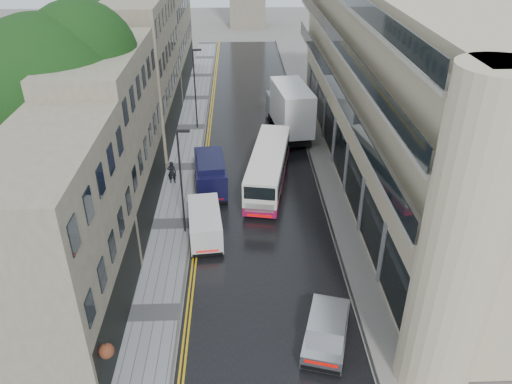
{
  "coord_description": "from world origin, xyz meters",
  "views": [
    {
      "loc": [
        -1.37,
        -8.51,
        18.4
      ],
      "look_at": [
        -0.37,
        18.0,
        3.1
      ],
      "focal_mm": 35.0,
      "sensor_mm": 36.0,
      "label": 1
    }
  ],
  "objects_px": {
    "silver_hatchback": "(304,348)",
    "navy_van": "(198,185)",
    "white_van": "(192,240)",
    "lamp_post_near": "(181,184)",
    "white_lorry": "(281,118)",
    "tree_far": "(108,73)",
    "lamp_post_far": "(195,90)",
    "tree_near": "(54,124)",
    "pedestrian": "(172,172)",
    "cream_bus": "(249,186)"
  },
  "relations": [
    {
      "from": "cream_bus",
      "to": "white_van",
      "type": "relative_size",
      "value": 2.27
    },
    {
      "from": "cream_bus",
      "to": "lamp_post_far",
      "type": "relative_size",
      "value": 1.39
    },
    {
      "from": "silver_hatchback",
      "to": "pedestrian",
      "type": "bearing_deg",
      "value": 130.5
    },
    {
      "from": "tree_near",
      "to": "lamp_post_far",
      "type": "height_order",
      "value": "tree_near"
    },
    {
      "from": "white_lorry",
      "to": "pedestrian",
      "type": "xyz_separation_m",
      "value": [
        -8.74,
        -7.18,
        -1.36
      ]
    },
    {
      "from": "silver_hatchback",
      "to": "lamp_post_near",
      "type": "relative_size",
      "value": 0.61
    },
    {
      "from": "silver_hatchback",
      "to": "navy_van",
      "type": "bearing_deg",
      "value": 127.57
    },
    {
      "from": "navy_van",
      "to": "tree_near",
      "type": "bearing_deg",
      "value": -171.8
    },
    {
      "from": "lamp_post_near",
      "to": "lamp_post_far",
      "type": "xyz_separation_m",
      "value": [
        -0.34,
        17.37,
        0.15
      ]
    },
    {
      "from": "navy_van",
      "to": "lamp_post_near",
      "type": "bearing_deg",
      "value": -105.38
    },
    {
      "from": "tree_far",
      "to": "white_lorry",
      "type": "bearing_deg",
      "value": -3.88
    },
    {
      "from": "tree_near",
      "to": "lamp_post_near",
      "type": "distance_m",
      "value": 8.44
    },
    {
      "from": "white_lorry",
      "to": "silver_hatchback",
      "type": "distance_m",
      "value": 24.54
    },
    {
      "from": "cream_bus",
      "to": "lamp_post_near",
      "type": "relative_size",
      "value": 1.45
    },
    {
      "from": "tree_near",
      "to": "pedestrian",
      "type": "relative_size",
      "value": 7.8
    },
    {
      "from": "white_van",
      "to": "navy_van",
      "type": "bearing_deg",
      "value": 83.88
    },
    {
      "from": "tree_near",
      "to": "white_lorry",
      "type": "xyz_separation_m",
      "value": [
        14.8,
        12.02,
        -4.57
      ]
    },
    {
      "from": "tree_near",
      "to": "white_van",
      "type": "bearing_deg",
      "value": -26.03
    },
    {
      "from": "navy_van",
      "to": "white_van",
      "type": "bearing_deg",
      "value": -95.86
    },
    {
      "from": "lamp_post_near",
      "to": "pedestrian",
      "type": "bearing_deg",
      "value": 105.37
    },
    {
      "from": "tree_far",
      "to": "pedestrian",
      "type": "xyz_separation_m",
      "value": [
        5.76,
        -8.17,
        -5.22
      ]
    },
    {
      "from": "cream_bus",
      "to": "navy_van",
      "type": "distance_m",
      "value": 3.55
    },
    {
      "from": "tree_near",
      "to": "tree_far",
      "type": "distance_m",
      "value": 13.02
    },
    {
      "from": "silver_hatchback",
      "to": "lamp_post_far",
      "type": "distance_m",
      "value": 29.04
    },
    {
      "from": "tree_far",
      "to": "pedestrian",
      "type": "relative_size",
      "value": 7.0
    },
    {
      "from": "tree_far",
      "to": "white_lorry",
      "type": "height_order",
      "value": "tree_far"
    },
    {
      "from": "silver_hatchback",
      "to": "lamp_post_near",
      "type": "height_order",
      "value": "lamp_post_near"
    },
    {
      "from": "silver_hatchback",
      "to": "white_van",
      "type": "height_order",
      "value": "white_van"
    },
    {
      "from": "white_van",
      "to": "lamp_post_far",
      "type": "relative_size",
      "value": 0.61
    },
    {
      "from": "tree_near",
      "to": "lamp_post_near",
      "type": "height_order",
      "value": "tree_near"
    },
    {
      "from": "tree_near",
      "to": "pedestrian",
      "type": "height_order",
      "value": "tree_near"
    },
    {
      "from": "tree_far",
      "to": "lamp_post_far",
      "type": "relative_size",
      "value": 1.7
    },
    {
      "from": "lamp_post_far",
      "to": "white_van",
      "type": "bearing_deg",
      "value": -94.71
    },
    {
      "from": "tree_near",
      "to": "tree_far",
      "type": "xyz_separation_m",
      "value": [
        0.3,
        13.0,
        -0.72
      ]
    },
    {
      "from": "cream_bus",
      "to": "silver_hatchback",
      "type": "bearing_deg",
      "value": -71.27
    },
    {
      "from": "white_lorry",
      "to": "lamp_post_near",
      "type": "height_order",
      "value": "lamp_post_near"
    },
    {
      "from": "white_lorry",
      "to": "silver_hatchback",
      "type": "xyz_separation_m",
      "value": [
        -0.88,
        -24.47,
        -1.55
      ]
    },
    {
      "from": "white_lorry",
      "to": "white_van",
      "type": "xyz_separation_m",
      "value": [
        -6.6,
        -16.02,
        -1.34
      ]
    },
    {
      "from": "navy_van",
      "to": "lamp_post_near",
      "type": "relative_size",
      "value": 0.76
    },
    {
      "from": "white_lorry",
      "to": "lamp_post_far",
      "type": "height_order",
      "value": "lamp_post_far"
    },
    {
      "from": "white_van",
      "to": "lamp_post_near",
      "type": "xyz_separation_m",
      "value": [
        -0.63,
        2.28,
        2.6
      ]
    },
    {
      "from": "silver_hatchback",
      "to": "lamp_post_near",
      "type": "bearing_deg",
      "value": 136.69
    },
    {
      "from": "lamp_post_far",
      "to": "silver_hatchback",
      "type": "bearing_deg",
      "value": -84.14
    },
    {
      "from": "navy_van",
      "to": "pedestrian",
      "type": "xyz_separation_m",
      "value": [
        -2.14,
        2.78,
        -0.37
      ]
    },
    {
      "from": "tree_far",
      "to": "silver_hatchback",
      "type": "distance_m",
      "value": 29.38
    },
    {
      "from": "cream_bus",
      "to": "lamp_post_far",
      "type": "xyz_separation_m",
      "value": [
        -4.52,
        13.79,
        2.37
      ]
    },
    {
      "from": "cream_bus",
      "to": "navy_van",
      "type": "relative_size",
      "value": 1.9
    },
    {
      "from": "lamp_post_near",
      "to": "tree_near",
      "type": "bearing_deg",
      "value": 169.57
    },
    {
      "from": "tree_near",
      "to": "tree_far",
      "type": "relative_size",
      "value": 1.11
    },
    {
      "from": "cream_bus",
      "to": "white_lorry",
      "type": "bearing_deg",
      "value": 83.33
    }
  ]
}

